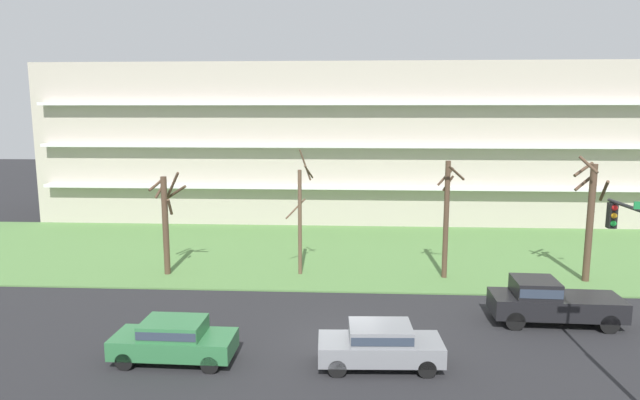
# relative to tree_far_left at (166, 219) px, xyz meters

# --- Properties ---
(ground) EXTENTS (160.00, 160.00, 0.00)m
(ground) POSITION_rel_tree_far_left_xyz_m (10.07, -8.58, -3.16)
(ground) COLOR #232326
(grass_lawn_strip) EXTENTS (80.00, 16.00, 0.08)m
(grass_lawn_strip) POSITION_rel_tree_far_left_xyz_m (10.07, 5.42, -3.12)
(grass_lawn_strip) COLOR #547F42
(grass_lawn_strip) RESTS_ON ground
(apartment_building) EXTENTS (50.42, 12.85, 12.81)m
(apartment_building) POSITION_rel_tree_far_left_xyz_m (10.07, 19.37, 3.24)
(apartment_building) COLOR #B2A899
(apartment_building) RESTS_ON ground
(tree_far_left) EXTENTS (1.98, 1.54, 5.79)m
(tree_far_left) POSITION_rel_tree_far_left_xyz_m (0.00, 0.00, 0.00)
(tree_far_left) COLOR #4C3828
(tree_far_left) RESTS_ON ground
(tree_left) EXTENTS (1.59, 1.58, 7.07)m
(tree_left) POSITION_rel_tree_far_left_xyz_m (7.40, 0.36, 0.11)
(tree_left) COLOR brown
(tree_left) RESTS_ON ground
(tree_center) EXTENTS (1.39, 1.41, 6.46)m
(tree_center) POSITION_rel_tree_far_left_xyz_m (15.31, 0.14, 0.31)
(tree_center) COLOR #4C3828
(tree_center) RESTS_ON ground
(tree_right) EXTENTS (1.67, 1.77, 6.78)m
(tree_right) POSITION_rel_tree_far_left_xyz_m (22.73, -0.05, 0.39)
(tree_right) COLOR #4C3828
(tree_right) RESTS_ON ground
(pickup_black_near_left) EXTENTS (5.46, 2.18, 1.95)m
(pickup_black_near_left) POSITION_rel_tree_far_left_xyz_m (18.75, -6.07, -2.15)
(pickup_black_near_left) COLOR black
(pickup_black_near_left) RESTS_ON ground
(sedan_green_center_left) EXTENTS (4.44, 1.89, 1.57)m
(sedan_green_center_left) POSITION_rel_tree_far_left_xyz_m (3.78, -10.58, -2.29)
(sedan_green_center_left) COLOR #2D6B3D
(sedan_green_center_left) RESTS_ON ground
(sedan_gray_center_right) EXTENTS (4.48, 2.00, 1.57)m
(sedan_gray_center_right) POSITION_rel_tree_far_left_xyz_m (11.25, -10.58, -2.29)
(sedan_gray_center_right) COLOR slate
(sedan_gray_center_right) RESTS_ON ground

